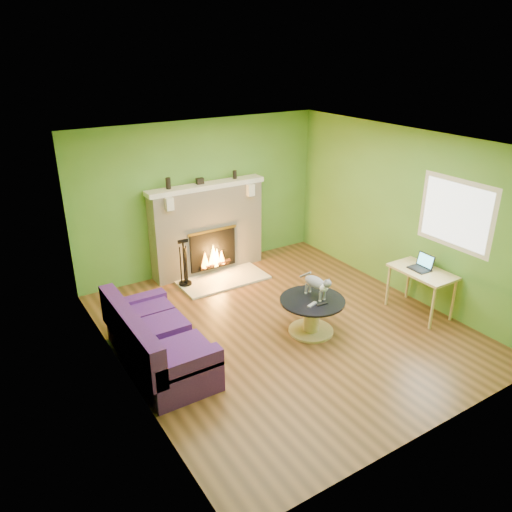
{
  "coord_description": "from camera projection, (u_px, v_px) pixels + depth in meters",
  "views": [
    {
      "loc": [
        -3.61,
        -4.98,
        3.74
      ],
      "look_at": [
        -0.22,
        0.4,
        1.01
      ],
      "focal_mm": 35.0,
      "sensor_mm": 36.0,
      "label": 1
    }
  ],
  "objects": [
    {
      "name": "mantel_box",
      "position": [
        200.0,
        181.0,
        8.22
      ],
      "size": [
        0.12,
        0.08,
        0.1
      ],
      "primitive_type": "cube",
      "color": "black",
      "rests_on": "mantel"
    },
    {
      "name": "window_frame",
      "position": [
        456.0,
        214.0,
        6.9
      ],
      "size": [
        0.0,
        1.2,
        1.2
      ],
      "primitive_type": "plane",
      "rotation": [
        1.57,
        0.0,
        -1.57
      ],
      "color": "silver",
      "rests_on": "wall_right"
    },
    {
      "name": "floor",
      "position": [
        284.0,
        327.0,
        7.11
      ],
      "size": [
        5.0,
        5.0,
        0.0
      ],
      "primitive_type": "plane",
      "color": "#533317",
      "rests_on": "ground"
    },
    {
      "name": "laptop",
      "position": [
        420.0,
        263.0,
        7.22
      ],
      "size": [
        0.27,
        0.3,
        0.22
      ],
      "primitive_type": null,
      "rotation": [
        0.0,
        0.0,
        -0.03
      ],
      "color": "black",
      "rests_on": "desk"
    },
    {
      "name": "ceiling",
      "position": [
        288.0,
        144.0,
        6.08
      ],
      "size": [
        5.0,
        5.0,
        0.0
      ],
      "primitive_type": "plane",
      "rotation": [
        3.14,
        0.0,
        0.0
      ],
      "color": "white",
      "rests_on": "wall_back"
    },
    {
      "name": "hearth",
      "position": [
        223.0,
        279.0,
        8.5
      ],
      "size": [
        1.5,
        0.75,
        0.03
      ],
      "primitive_type": "cube",
      "color": "beige",
      "rests_on": "floor"
    },
    {
      "name": "wall_right",
      "position": [
        405.0,
        214.0,
        7.7
      ],
      "size": [
        0.0,
        5.0,
        5.0
      ],
      "primitive_type": "plane",
      "rotation": [
        1.57,
        0.0,
        -1.57
      ],
      "color": "#51832A",
      "rests_on": "floor"
    },
    {
      "name": "fireplace",
      "position": [
        208.0,
        229.0,
        8.6
      ],
      "size": [
        2.1,
        0.46,
        1.58
      ],
      "color": "beige",
      "rests_on": "floor"
    },
    {
      "name": "remote_silver",
      "position": [
        312.0,
        304.0,
        6.66
      ],
      "size": [
        0.18,
        0.09,
        0.02
      ],
      "primitive_type": "cube",
      "rotation": [
        0.0,
        0.0,
        0.31
      ],
      "color": "gray",
      "rests_on": "coffee_table"
    },
    {
      "name": "wall_front",
      "position": [
        441.0,
        326.0,
        4.65
      ],
      "size": [
        5.0,
        0.0,
        5.0
      ],
      "primitive_type": "plane",
      "rotation": [
        -1.57,
        0.0,
        0.0
      ],
      "color": "#51832A",
      "rests_on": "floor"
    },
    {
      "name": "wall_back",
      "position": [
        201.0,
        197.0,
        8.54
      ],
      "size": [
        5.0,
        0.0,
        5.0
      ],
      "primitive_type": "plane",
      "rotation": [
        1.57,
        0.0,
        0.0
      ],
      "color": "#51832A",
      "rests_on": "floor"
    },
    {
      "name": "remote_black",
      "position": [
        322.0,
        304.0,
        6.67
      ],
      "size": [
        0.16,
        0.05,
        0.02
      ],
      "primitive_type": "cube",
      "rotation": [
        0.0,
        0.0,
        -0.08
      ],
      "color": "black",
      "rests_on": "coffee_table"
    },
    {
      "name": "coffee_table",
      "position": [
        312.0,
        313.0,
        6.89
      ],
      "size": [
        0.9,
        0.9,
        0.51
      ],
      "color": "#D8BA74",
      "rests_on": "floor"
    },
    {
      "name": "cat",
      "position": [
        315.0,
        285.0,
        6.81
      ],
      "size": [
        0.25,
        0.59,
        0.36
      ],
      "primitive_type": null,
      "rotation": [
        0.0,
        0.0,
        0.07
      ],
      "color": "slate",
      "rests_on": "coffee_table"
    },
    {
      "name": "mantel_vase_left",
      "position": [
        168.0,
        183.0,
        7.94
      ],
      "size": [
        0.08,
        0.08,
        0.18
      ],
      "primitive_type": "cylinder",
      "color": "black",
      "rests_on": "mantel"
    },
    {
      "name": "sofa",
      "position": [
        156.0,
        343.0,
        6.17
      ],
      "size": [
        0.86,
        1.82,
        0.82
      ],
      "color": "#42185E",
      "rests_on": "floor"
    },
    {
      "name": "desk",
      "position": [
        422.0,
        276.0,
        7.27
      ],
      "size": [
        0.54,
        0.93,
        0.69
      ],
      "color": "#D8BA74",
      "rests_on": "floor"
    },
    {
      "name": "mantel",
      "position": [
        206.0,
        186.0,
        8.29
      ],
      "size": [
        2.1,
        0.28,
        0.08
      ],
      "primitive_type": "cube",
      "color": "silver",
      "rests_on": "fireplace"
    },
    {
      "name": "fire_tools",
      "position": [
        184.0,
        262.0,
        8.15
      ],
      "size": [
        0.21,
        0.21,
        0.8
      ],
      "primitive_type": null,
      "color": "black",
      "rests_on": "hearth"
    },
    {
      "name": "wall_left",
      "position": [
        119.0,
        283.0,
        5.49
      ],
      "size": [
        0.0,
        5.0,
        5.0
      ],
      "primitive_type": "plane",
      "rotation": [
        1.57,
        0.0,
        1.57
      ],
      "color": "#51832A",
      "rests_on": "floor"
    },
    {
      "name": "mantel_vase_right",
      "position": [
        235.0,
        175.0,
        8.54
      ],
      "size": [
        0.07,
        0.07,
        0.14
      ],
      "primitive_type": "cylinder",
      "color": "black",
      "rests_on": "mantel"
    },
    {
      "name": "window_pane",
      "position": [
        456.0,
        214.0,
        6.89
      ],
      "size": [
        0.0,
        1.06,
        1.06
      ],
      "primitive_type": "plane",
      "rotation": [
        1.57,
        0.0,
        -1.57
      ],
      "color": "white",
      "rests_on": "wall_right"
    }
  ]
}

